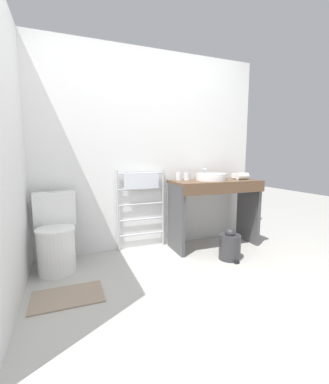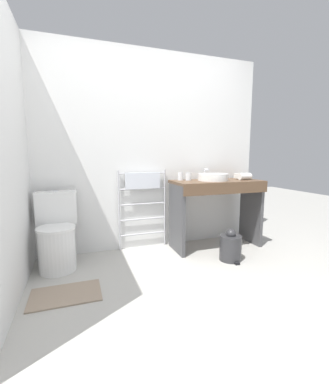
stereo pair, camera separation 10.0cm
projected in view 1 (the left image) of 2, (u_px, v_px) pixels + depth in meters
ground_plane at (204, 304)px, 1.99m from camera, size 12.00×12.00×0.00m
wall_back at (147, 152)px, 3.17m from camera, size 2.90×0.12×2.38m
wall_side at (4, 149)px, 1.98m from camera, size 0.12×2.08×2.38m
toilet at (56, 238)px, 2.56m from camera, size 0.41×0.50×0.78m
towel_radiator at (141, 192)px, 3.10m from camera, size 0.60×0.06×0.97m
vanity_counter at (215, 201)px, 3.19m from camera, size 1.09×0.51×0.84m
sink_basin at (211, 177)px, 3.15m from camera, size 0.37×0.37×0.08m
faucet at (203, 172)px, 3.32m from camera, size 0.02×0.10×0.14m
cup_near_wall at (179, 176)px, 3.16m from camera, size 0.07×0.07×0.10m
cup_near_edge at (187, 177)px, 3.16m from camera, size 0.07×0.07×0.09m
hair_dryer at (242, 176)px, 3.26m from camera, size 0.21×0.19×0.09m
trash_bin at (230, 246)px, 2.84m from camera, size 0.24×0.27×0.35m
bath_mat at (68, 297)px, 2.09m from camera, size 0.56×0.36×0.01m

